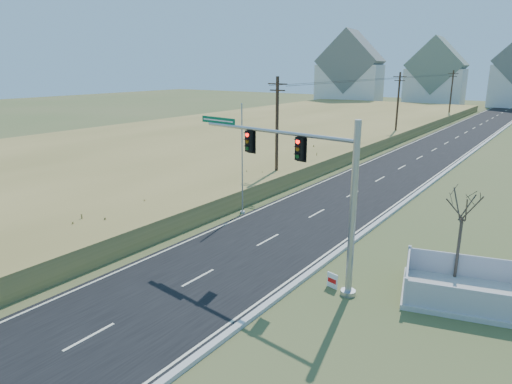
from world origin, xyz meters
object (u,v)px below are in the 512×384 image
at_px(open_sign, 332,281).
at_px(bare_tree, 464,204).
at_px(traffic_signal_mast, 316,185).
at_px(flagpole, 242,171).
at_px(fence_enclosure, 473,294).

bearing_deg(open_sign, bare_tree, 56.14).
bearing_deg(open_sign, traffic_signal_mast, -169.89).
xyz_separation_m(flagpole, bare_tree, (14.35, -2.46, 0.84)).
distance_m(fence_enclosure, flagpole, 16.11).
xyz_separation_m(open_sign, flagpole, (-9.94, 6.45, 2.60)).
bearing_deg(flagpole, traffic_signal_mast, -35.60).
relative_size(fence_enclosure, bare_tree, 1.40).
xyz_separation_m(fence_enclosure, bare_tree, (-1.05, 1.44, 3.56)).
height_order(traffic_signal_mast, flagpole, traffic_signal_mast).
height_order(open_sign, bare_tree, bare_tree).
distance_m(traffic_signal_mast, fence_enclosure, 8.23).
xyz_separation_m(open_sign, bare_tree, (4.41, 3.98, 3.45)).
height_order(flagpole, bare_tree, flagpole).
distance_m(traffic_signal_mast, bare_tree, 6.75).
distance_m(fence_enclosure, open_sign, 6.02).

